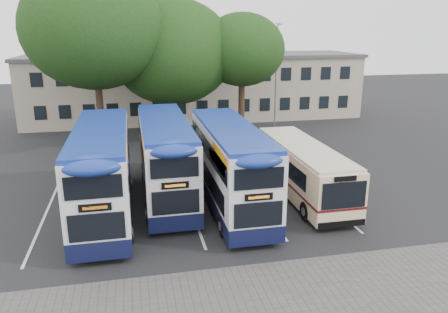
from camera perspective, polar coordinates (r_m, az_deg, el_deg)
name	(u,v)px	position (r m, az deg, el deg)	size (l,w,h in m)	color
ground	(289,236)	(19.47, 8.48, -10.20)	(120.00, 120.00, 0.00)	black
paving_strip	(284,312)	(14.85, 7.88, -19.48)	(40.00, 6.00, 0.01)	#595654
bay_lines	(188,200)	(23.08, -4.72, -5.67)	(14.12, 11.00, 0.01)	silver
depot_building	(195,86)	(44.03, -3.74, 9.24)	(32.40, 8.40, 6.20)	#A89B88
lamp_post	(276,71)	(38.42, 6.86, 10.99)	(0.25, 1.05, 9.06)	gray
tree_left	(94,29)	(32.44, -16.65, 15.70)	(9.78, 9.78, 12.78)	black
tree_mid	(172,52)	(34.65, -6.78, 13.41)	(9.49, 9.49, 10.94)	black
tree_right	(242,50)	(34.56, 2.38, 13.74)	(6.58, 6.58, 9.86)	black
bus_dd_left	(103,168)	(21.35, -15.57, -1.41)	(2.48, 10.23, 4.26)	black
bus_dd_mid	(165,155)	(23.02, -7.69, 0.22)	(2.43, 10.02, 4.17)	black
bus_dd_right	(230,162)	(21.60, 0.80, -0.78)	(2.41, 9.92, 4.13)	black
bus_single	(302,167)	(23.61, 10.18, -1.31)	(2.37, 9.33, 2.78)	beige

